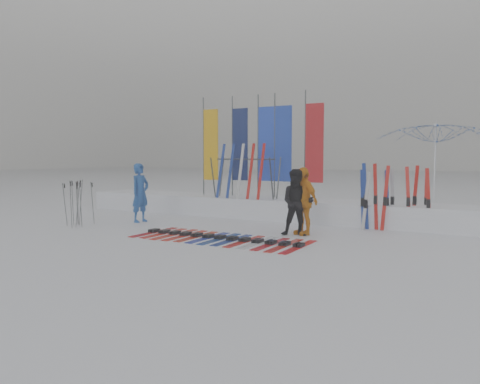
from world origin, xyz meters
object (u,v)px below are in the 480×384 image
Objects in this scene: person_black at (297,203)px; ski_row at (220,238)px; tent_canopy at (433,171)px; ski_rack at (245,172)px; person_blue at (140,193)px; person_yellow at (303,201)px.

ski_row is at bearing -155.88° from person_black.
person_black is 0.48× the size of tent_canopy.
ski_rack is at bearing -162.68° from tent_canopy.
person_blue reaches higher than ski_row.
person_blue is 4.79m from person_black.
ski_row is at bearing -107.58° from person_blue.
person_black is 0.39× the size of ski_row.
person_black is at bearing -87.36° from person_blue.
person_yellow is 0.40× the size of ski_row.
person_yellow reaches higher than person_black.
ski_rack reaches higher than person_black.
person_black is at bearing -40.75° from ski_rack.
person_blue reaches higher than person_yellow.
person_black is 0.97× the size of person_yellow.
person_blue is 0.42× the size of ski_row.
person_black is 0.24m from person_yellow.
person_yellow reaches higher than ski_row.
tent_canopy is 5.35m from ski_rack.
person_blue is 4.84m from person_yellow.
tent_canopy is at bearing 53.88° from ski_row.
person_yellow is 4.42m from tent_canopy.
ski_rack is (-2.66, 2.29, 0.60)m from person_black.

